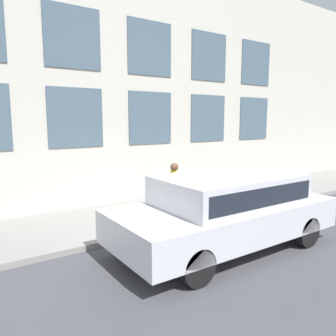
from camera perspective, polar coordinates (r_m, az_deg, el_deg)
ground_plane at (r=8.06m, az=0.47°, el=-11.05°), size 80.00×80.00×0.00m
sidewalk at (r=9.23m, az=-4.79°, el=-8.13°), size 2.94×60.00×0.13m
building_facade at (r=10.37m, az=-9.63°, el=15.00°), size 0.33×40.00×7.80m
fire_hydrant at (r=8.20m, az=-1.20°, el=-6.57°), size 0.37×0.48×0.86m
person at (r=8.95m, az=1.09°, el=-2.65°), size 0.34×0.22×1.40m
parked_truck_silver_near at (r=6.99m, az=10.18°, el=-6.57°), size 2.09×4.84×1.55m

